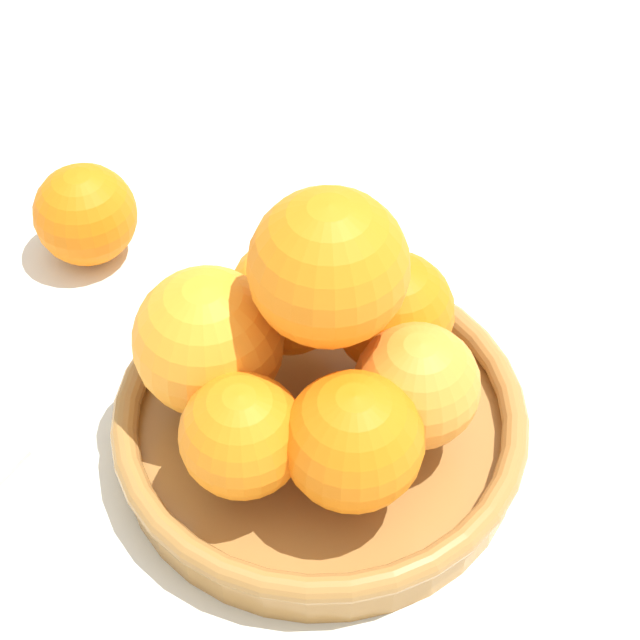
{
  "coord_description": "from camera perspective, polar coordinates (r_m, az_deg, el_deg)",
  "views": [
    {
      "loc": [
        -0.33,
        -0.16,
        0.5
      ],
      "look_at": [
        0.0,
        0.0,
        0.1
      ],
      "focal_mm": 60.0,
      "sensor_mm": 36.0,
      "label": 1
    }
  ],
  "objects": [
    {
      "name": "ground_plane",
      "position": [
        0.62,
        0.0,
        -6.6
      ],
      "size": [
        4.0,
        4.0,
        0.0
      ],
      "primitive_type": "plane",
      "color": "silver"
    },
    {
      "name": "stray_orange",
      "position": [
        0.72,
        -12.41,
        5.52
      ],
      "size": [
        0.07,
        0.07,
        0.07
      ],
      "primitive_type": "sphere",
      "color": "orange",
      "rests_on": "ground_plane"
    },
    {
      "name": "orange_pile",
      "position": [
        0.55,
        -0.36,
        -0.96
      ],
      "size": [
        0.18,
        0.18,
        0.14
      ],
      "color": "orange",
      "rests_on": "fruit_bowl"
    },
    {
      "name": "fruit_bowl",
      "position": [
        0.6,
        0.0,
        -5.58
      ],
      "size": [
        0.23,
        0.23,
        0.04
      ],
      "color": "#A57238",
      "rests_on": "ground_plane"
    }
  ]
}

